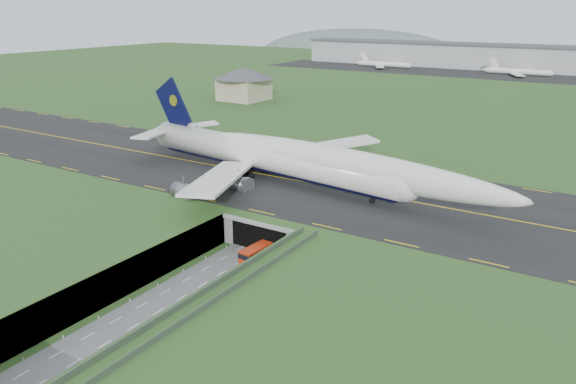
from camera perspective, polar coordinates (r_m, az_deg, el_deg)
The scene contains 10 objects.
ground at distance 99.13m, azimuth -5.66°, elevation -7.65°, with size 900.00×900.00×0.00m, color #2D5622.
airfield_deck at distance 97.86m, azimuth -5.71°, elevation -6.07°, with size 800.00×800.00×6.00m, color gray.
trench_road at distance 93.94m, azimuth -8.48°, elevation -9.25°, with size 12.00×75.00×0.20m, color slate.
taxiway at distance 122.65m, azimuth 3.68°, elevation 0.63°, with size 800.00×44.00×0.18m, color black.
tunnel_portal at distance 110.30m, azimuth -0.41°, elevation -2.90°, with size 17.00×22.30×6.00m.
guideway at distance 77.39m, azimuth -7.98°, elevation -11.22°, with size 3.00×53.00×7.05m.
jumbo_jet at distance 122.36m, azimuth 0.27°, elevation 3.35°, with size 100.06×62.97×21.00m.
shuttle_tram at distance 100.27m, azimuth -3.24°, elevation -6.29°, with size 3.10×7.03×2.81m.
service_building at distance 237.76m, azimuth -4.50°, elevation 11.19°, with size 25.81×25.81×13.59m.
cargo_terminal at distance 374.65m, azimuth 24.10°, elevation 12.27°, with size 320.00×67.00×15.60m.
Camera 1 is at (55.37, -69.95, 43.21)m, focal length 35.00 mm.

